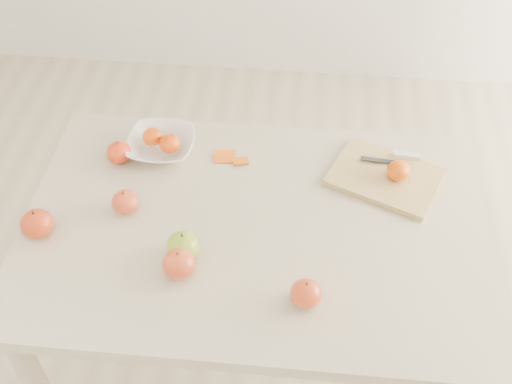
{
  "coord_description": "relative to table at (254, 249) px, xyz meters",
  "views": [
    {
      "loc": [
        0.11,
        -1.09,
        2.0
      ],
      "look_at": [
        0.0,
        0.05,
        0.82
      ],
      "focal_mm": 45.0,
      "sensor_mm": 36.0,
      "label": 1
    }
  ],
  "objects": [
    {
      "name": "apple_red_a",
      "position": [
        -0.4,
        0.2,
        0.13
      ],
      "size": [
        0.07,
        0.07,
        0.06
      ],
      "primitive_type": "ellipsoid",
      "color": "#A31609",
      "rests_on": "table"
    },
    {
      "name": "cutting_board",
      "position": [
        0.34,
        0.2,
        0.11
      ],
      "size": [
        0.34,
        0.3,
        0.02
      ],
      "primitive_type": "cube",
      "rotation": [
        0.0,
        0.0,
        -0.4
      ],
      "color": "tan",
      "rests_on": "table"
    },
    {
      "name": "bowl_tangerine_far",
      "position": [
        -0.26,
        0.24,
        0.14
      ],
      "size": [
        0.06,
        0.06,
        0.05
      ],
      "primitive_type": "ellipsoid",
      "color": "#D63D07",
      "rests_on": "fruit_bowl"
    },
    {
      "name": "apple_red_c",
      "position": [
        -0.16,
        -0.17,
        0.13
      ],
      "size": [
        0.08,
        0.08,
        0.07
      ],
      "primitive_type": "ellipsoid",
      "color": "#A1130B",
      "rests_on": "table"
    },
    {
      "name": "bowl_tangerine_near",
      "position": [
        -0.32,
        0.26,
        0.14
      ],
      "size": [
        0.06,
        0.06,
        0.05
      ],
      "primitive_type": "ellipsoid",
      "color": "#DE4707",
      "rests_on": "fruit_bowl"
    },
    {
      "name": "apple_red_d",
      "position": [
        -0.54,
        -0.08,
        0.14
      ],
      "size": [
        0.08,
        0.08,
        0.07
      ],
      "primitive_type": "ellipsoid",
      "color": "#8F0801",
      "rests_on": "table"
    },
    {
      "name": "paring_knife",
      "position": [
        0.39,
        0.27,
        0.12
      ],
      "size": [
        0.17,
        0.05,
        0.01
      ],
      "color": "white",
      "rests_on": "cutting_board"
    },
    {
      "name": "ground",
      "position": [
        0.0,
        0.0,
        -0.65
      ],
      "size": [
        3.5,
        3.5,
        0.0
      ],
      "primitive_type": "plane",
      "color": "#C6B293",
      "rests_on": "ground"
    },
    {
      "name": "orange_peel_a",
      "position": [
        -0.11,
        0.24,
        0.1
      ],
      "size": [
        0.06,
        0.05,
        0.01
      ],
      "primitive_type": "cube",
      "rotation": [
        0.21,
        0.0,
        0.11
      ],
      "color": "#EB5710",
      "rests_on": "table"
    },
    {
      "name": "fruit_bowl",
      "position": [
        -0.29,
        0.25,
        0.12
      ],
      "size": [
        0.19,
        0.19,
        0.05
      ],
      "primitive_type": "imported",
      "color": "white",
      "rests_on": "table"
    },
    {
      "name": "orange_peel_b",
      "position": [
        -0.06,
        0.23,
        0.1
      ],
      "size": [
        0.05,
        0.04,
        0.01
      ],
      "primitive_type": "cube",
      "rotation": [
        -0.14,
        0.0,
        0.22
      ],
      "color": "#DA5F0F",
      "rests_on": "table"
    },
    {
      "name": "apple_green",
      "position": [
        -0.16,
        -0.12,
        0.14
      ],
      "size": [
        0.08,
        0.08,
        0.07
      ],
      "primitive_type": "ellipsoid",
      "color": "#638C17",
      "rests_on": "table"
    },
    {
      "name": "apple_red_e",
      "position": [
        0.14,
        -0.22,
        0.13
      ],
      "size": [
        0.07,
        0.07,
        0.07
      ],
      "primitive_type": "ellipsoid",
      "color": "#9E130C",
      "rests_on": "table"
    },
    {
      "name": "apple_red_b",
      "position": [
        -0.34,
        0.02,
        0.13
      ],
      "size": [
        0.07,
        0.07,
        0.06
      ],
      "primitive_type": "ellipsoid",
      "color": "maroon",
      "rests_on": "table"
    },
    {
      "name": "table",
      "position": [
        0.0,
        0.0,
        0.0
      ],
      "size": [
        1.2,
        0.8,
        0.75
      ],
      "color": "beige",
      "rests_on": "ground"
    },
    {
      "name": "board_tangerine",
      "position": [
        0.37,
        0.19,
        0.14
      ],
      "size": [
        0.06,
        0.06,
        0.05
      ],
      "primitive_type": "ellipsoid",
      "color": "#CA3E07",
      "rests_on": "cutting_board"
    }
  ]
}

